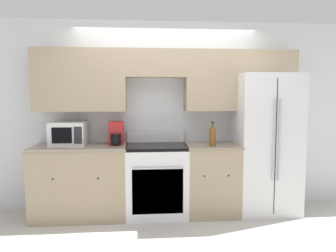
{
  "coord_description": "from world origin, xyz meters",
  "views": [
    {
      "loc": [
        -0.35,
        -3.94,
        1.59
      ],
      "look_at": [
        0.0,
        0.31,
        1.19
      ],
      "focal_mm": 35.0,
      "sensor_mm": 36.0,
      "label": 1
    }
  ],
  "objects_px": {
    "microwave": "(69,134)",
    "bottle": "(213,136)",
    "oven_range": "(157,180)",
    "refrigerator": "(265,143)"
  },
  "relations": [
    {
      "from": "oven_range",
      "to": "refrigerator",
      "type": "height_order",
      "value": "refrigerator"
    },
    {
      "from": "microwave",
      "to": "bottle",
      "type": "xyz_separation_m",
      "value": [
        1.86,
        -0.22,
        -0.03
      ]
    },
    {
      "from": "oven_range",
      "to": "refrigerator",
      "type": "bearing_deg",
      "value": 1.75
    },
    {
      "from": "microwave",
      "to": "bottle",
      "type": "relative_size",
      "value": 1.42
    },
    {
      "from": "microwave",
      "to": "bottle",
      "type": "bearing_deg",
      "value": -6.71
    },
    {
      "from": "oven_range",
      "to": "microwave",
      "type": "distance_m",
      "value": 1.3
    },
    {
      "from": "oven_range",
      "to": "bottle",
      "type": "relative_size",
      "value": 3.48
    },
    {
      "from": "refrigerator",
      "to": "microwave",
      "type": "relative_size",
      "value": 4.18
    },
    {
      "from": "oven_range",
      "to": "bottle",
      "type": "distance_m",
      "value": 0.94
    },
    {
      "from": "oven_range",
      "to": "microwave",
      "type": "height_order",
      "value": "microwave"
    }
  ]
}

